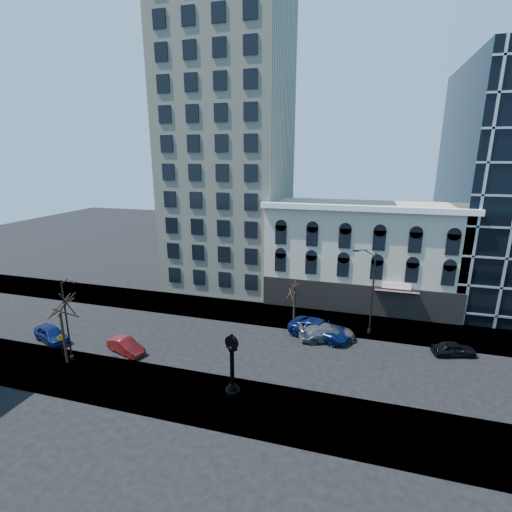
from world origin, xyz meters
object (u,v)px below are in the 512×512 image
(street_lamp_near, at_px, (67,298))
(car_near_a, at_px, (51,334))
(street_clock, at_px, (232,366))
(warning_sign, at_px, (61,341))
(car_near_b, at_px, (126,346))

(street_lamp_near, height_order, car_near_a, street_lamp_near)
(street_clock, bearing_deg, warning_sign, -160.49)
(car_near_a, relative_size, car_near_b, 1.12)
(street_clock, xyz_separation_m, street_lamp_near, (-14.74, 0.41, 3.74))
(warning_sign, xyz_separation_m, car_near_a, (-3.19, 2.11, -0.81))
(street_lamp_near, distance_m, warning_sign, 4.93)
(car_near_a, height_order, car_near_b, car_near_a)
(street_clock, xyz_separation_m, car_near_a, (-19.83, 3.02, -1.59))
(street_lamp_near, height_order, warning_sign, street_lamp_near)
(street_clock, relative_size, car_near_a, 1.10)
(warning_sign, relative_size, car_near_b, 0.52)
(street_lamp_near, bearing_deg, car_near_b, 56.45)
(street_clock, height_order, car_near_a, street_clock)
(street_lamp_near, height_order, car_near_b, street_lamp_near)
(street_lamp_near, relative_size, car_near_a, 1.76)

